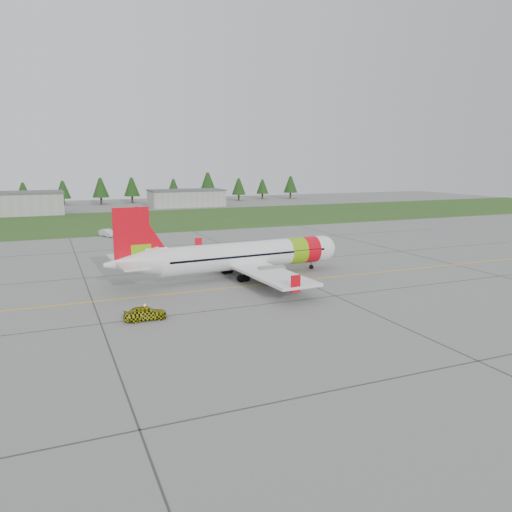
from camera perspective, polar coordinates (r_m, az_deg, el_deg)
name	(u,v)px	position (r m, az deg, el deg)	size (l,w,h in m)	color
ground	(252,306)	(51.68, -0.48, -5.72)	(320.00, 320.00, 0.00)	gray
aircraft	(242,256)	(64.01, -1.66, 0.02)	(31.54, 29.10, 9.55)	white
follow_me_car	(145,299)	(47.82, -12.62, -4.87)	(1.60, 1.35, 3.97)	#D5D20B
service_van	(107,225)	(103.56, -16.66, 3.38)	(1.56, 1.48, 4.48)	silver
grass_strip	(128,221)	(130.03, -14.46, 3.90)	(320.00, 50.00, 0.03)	#30561E
taxi_guideline	(226,288)	(58.88, -3.46, -3.68)	(120.00, 0.25, 0.02)	gold
hangar_west	(2,204)	(156.64, -27.05, 5.27)	(32.00, 14.00, 6.00)	#A8A8A3
hangar_east	(186,198)	(170.03, -7.97, 6.53)	(24.00, 12.00, 5.20)	#A8A8A3
treeline	(102,190)	(185.04, -17.18, 7.24)	(160.00, 8.00, 10.00)	#1C3F14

